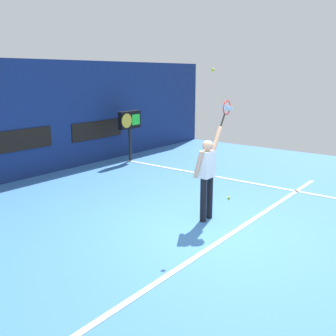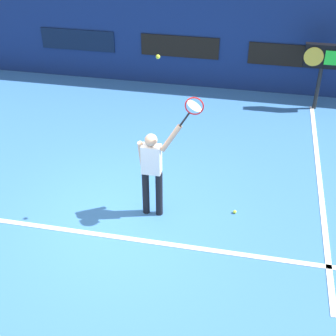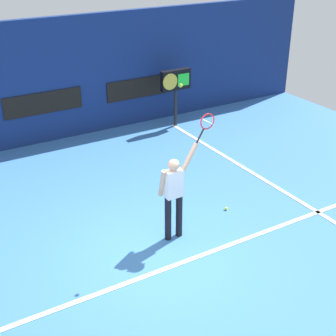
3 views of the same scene
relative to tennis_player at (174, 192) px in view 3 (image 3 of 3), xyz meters
name	(u,v)px [view 3 (image 3 of 3)]	position (x,y,z in m)	size (l,w,h in m)	color
ground_plane	(156,254)	(-0.59, -0.33, -1.01)	(18.00, 18.00, 0.00)	#3870B2
back_wall	(40,83)	(-0.59, 6.01, 0.69)	(18.00, 0.20, 3.39)	navy
sponsor_banner_center	(43,103)	(-0.59, 5.89, 0.14)	(2.20, 0.03, 0.60)	black
sponsor_banner_starboard	(140,88)	(2.41, 5.89, 0.11)	(2.20, 0.03, 0.60)	black
court_baseline	(169,268)	(-0.59, -0.80, -1.00)	(10.00, 0.10, 0.01)	white
court_sideline	(245,168)	(3.13, 1.67, -1.00)	(0.10, 7.00, 0.01)	white
tennis_player	(174,192)	(0.00, 0.00, 0.00)	(0.78, 0.31, 1.93)	black
tennis_racket	(207,123)	(0.70, 0.00, 1.25)	(0.46, 0.27, 0.61)	black
tennis_ball	(181,86)	(0.13, 0.00, 2.05)	(0.07, 0.07, 0.07)	#CCE033
scoreboard_clock	(176,83)	(3.18, 5.12, 0.35)	(0.96, 0.20, 1.74)	black
spare_ball	(226,209)	(1.51, 0.29, -0.98)	(0.07, 0.07, 0.07)	#CCE033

